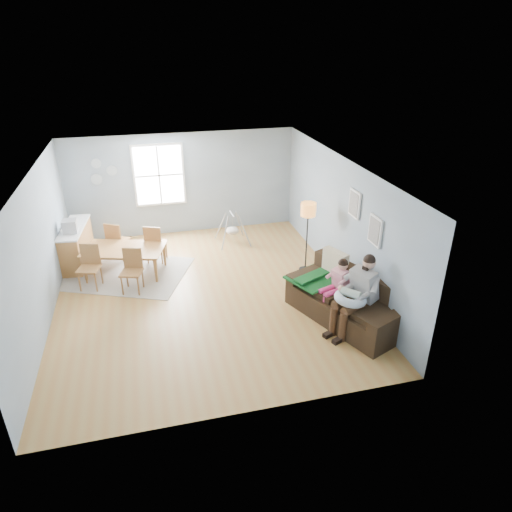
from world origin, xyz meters
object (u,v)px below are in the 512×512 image
object	(u,v)px
sofa	(347,303)
chair_ne	(155,241)
chair_sw	(90,263)
father	(357,292)
chair_se	(132,267)
floor_lamp	(308,215)
toddler	(338,279)
storage_cube	(369,326)
counter	(77,245)
chair_nw	(116,239)
dining_table	(125,261)
monitor	(70,226)
baby_swing	(232,230)

from	to	relation	value
sofa	chair_ne	world-z (taller)	chair_ne
chair_ne	chair_sw	bearing A→B (deg)	-149.71
father	chair_se	size ratio (longest dim) A/B	1.57
father	floor_lamp	size ratio (longest dim) A/B	0.89
toddler	storage_cube	distance (m)	1.04
counter	chair_nw	bearing A→B (deg)	-4.48
dining_table	counter	xyz separation A→B (m)	(-1.10, 0.86, 0.16)
sofa	toddler	size ratio (longest dim) A/B	2.64
storage_cube	chair_ne	bearing A→B (deg)	131.76
dining_table	father	bearing A→B (deg)	-21.47
storage_cube	dining_table	world-z (taller)	dining_table
toddler	monitor	distance (m)	6.05
floor_lamp	baby_swing	world-z (taller)	floor_lamp
father	chair_sw	bearing A→B (deg)	149.14
dining_table	chair_se	world-z (taller)	chair_se
sofa	baby_swing	world-z (taller)	sofa
toddler	chair_nw	size ratio (longest dim) A/B	0.99
floor_lamp	chair_nw	bearing A→B (deg)	158.80
storage_cube	chair_sw	bearing A→B (deg)	147.42
toddler	counter	world-z (taller)	toddler
father	storage_cube	xyz separation A→B (m)	(0.15, -0.30, -0.55)
toddler	dining_table	world-z (taller)	toddler
chair_sw	chair_se	xyz separation A→B (m)	(0.87, -0.38, -0.02)
counter	monitor	distance (m)	0.68
father	counter	bearing A→B (deg)	141.49
baby_swing	sofa	bearing A→B (deg)	-70.38
sofa	father	world-z (taller)	father
dining_table	monitor	bearing A→B (deg)	171.05
chair_se	toddler	bearing A→B (deg)	-27.45
chair_sw	chair_se	distance (m)	0.95
father	monitor	size ratio (longest dim) A/B	4.63
floor_lamp	chair_se	distance (m)	3.94
baby_swing	chair_se	bearing A→B (deg)	-143.87
sofa	monitor	world-z (taller)	monitor
sofa	toddler	world-z (taller)	toddler
storage_cube	chair_se	distance (m)	4.95
monitor	storage_cube	bearing A→B (deg)	-37.51
toddler	chair_nw	bearing A→B (deg)	139.46
floor_lamp	counter	distance (m)	5.48
chair_sw	baby_swing	size ratio (longest dim) A/B	1.12
counter	monitor	world-z (taller)	monitor
toddler	dining_table	bearing A→B (deg)	145.16
chair_nw	toddler	bearing A→B (deg)	-40.54
toddler	counter	size ratio (longest dim) A/B	0.57
sofa	chair_sw	world-z (taller)	chair_sw
chair_sw	dining_table	bearing A→B (deg)	30.08
floor_lamp	monitor	bearing A→B (deg)	164.86
floor_lamp	chair_sw	xyz separation A→B (m)	(-4.73, 0.44, -0.81)
father	storage_cube	world-z (taller)	father
toddler	counter	bearing A→B (deg)	144.44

